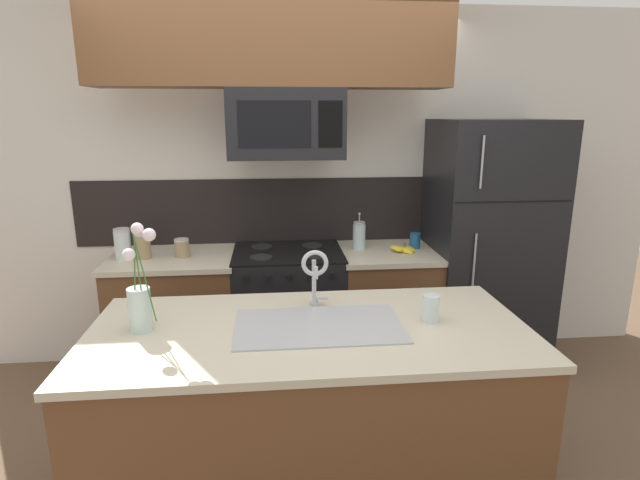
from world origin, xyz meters
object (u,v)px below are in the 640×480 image
(refrigerator, at_px, (486,247))
(coffee_tin, at_px, (415,241))
(microwave, at_px, (286,124))
(french_press, at_px, (359,236))
(banana_bunch, at_px, (404,249))
(sink_faucet, at_px, (315,271))
(stove_range, at_px, (289,313))
(drinking_glass, at_px, (431,308))
(storage_jar_medium, at_px, (142,245))
(storage_jar_short, at_px, (182,248))
(storage_jar_tall, at_px, (123,244))
(flower_vase, at_px, (140,301))

(refrigerator, xyz_separation_m, coffee_tin, (-0.52, 0.03, 0.06))
(microwave, bearing_deg, french_press, 9.00)
(banana_bunch, height_order, sink_faucet, sink_faucet)
(stove_range, distance_m, sink_faucet, 1.22)
(french_press, height_order, drinking_glass, french_press)
(french_press, bearing_deg, sink_faucet, -110.72)
(microwave, relative_size, french_press, 2.79)
(storage_jar_medium, distance_m, french_press, 1.49)
(storage_jar_short, xyz_separation_m, french_press, (1.23, 0.08, 0.04))
(stove_range, relative_size, storage_jar_medium, 5.23)
(stove_range, height_order, sink_faucet, sink_faucet)
(storage_jar_tall, bearing_deg, stove_range, 2.02)
(stove_range, distance_m, drinking_glass, 1.48)
(flower_vase, bearing_deg, storage_jar_medium, 103.19)
(storage_jar_short, height_order, banana_bunch, storage_jar_short)
(storage_jar_medium, height_order, french_press, french_press)
(storage_jar_medium, xyz_separation_m, flower_vase, (0.28, -1.19, 0.05))
(refrigerator, distance_m, storage_jar_medium, 2.42)
(storage_jar_tall, bearing_deg, sink_faucet, -39.76)
(storage_jar_medium, relative_size, coffee_tin, 1.62)
(storage_jar_tall, distance_m, coffee_tin, 2.02)
(banana_bunch, bearing_deg, coffee_tin, 44.77)
(french_press, distance_m, sink_faucet, 1.17)
(coffee_tin, bearing_deg, flower_vase, -141.77)
(coffee_tin, bearing_deg, drinking_glass, -102.98)
(french_press, xyz_separation_m, sink_faucet, (-0.41, -1.09, 0.10))
(refrigerator, relative_size, storage_jar_short, 14.61)
(storage_jar_short, xyz_separation_m, sink_faucet, (0.81, -1.02, 0.14))
(stove_range, relative_size, coffee_tin, 8.45)
(storage_jar_tall, xyz_separation_m, flower_vase, (0.40, -1.18, 0.04))
(french_press, height_order, sink_faucet, sink_faucet)
(refrigerator, xyz_separation_m, flower_vase, (-2.13, -1.24, 0.14))
(storage_jar_tall, distance_m, sink_faucet, 1.56)
(stove_range, distance_m, storage_jar_medium, 1.11)
(microwave, relative_size, storage_jar_medium, 4.19)
(banana_bunch, bearing_deg, storage_jar_tall, 179.36)
(banana_bunch, bearing_deg, refrigerator, 7.20)
(microwave, bearing_deg, refrigerator, 1.63)
(storage_jar_short, xyz_separation_m, coffee_tin, (1.64, 0.07, -0.01))
(coffee_tin, height_order, sink_faucet, sink_faucet)
(stove_range, distance_m, french_press, 0.75)
(stove_range, bearing_deg, coffee_tin, 3.12)
(banana_bunch, relative_size, french_press, 0.71)
(french_press, bearing_deg, microwave, -171.00)
(flower_vase, bearing_deg, microwave, 59.99)
(storage_jar_short, bearing_deg, banana_bunch, -1.63)
(refrigerator, relative_size, sink_faucet, 5.94)
(storage_jar_tall, height_order, drinking_glass, storage_jar_tall)
(refrigerator, relative_size, french_press, 6.80)
(storage_jar_tall, bearing_deg, drinking_glass, -34.94)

